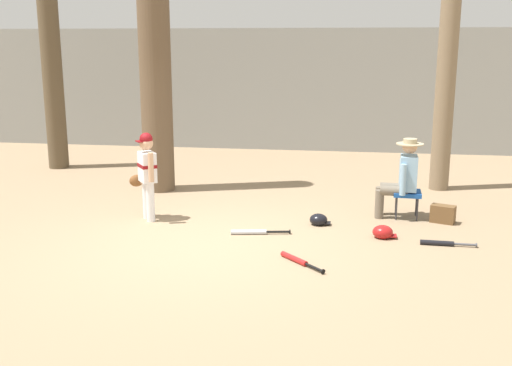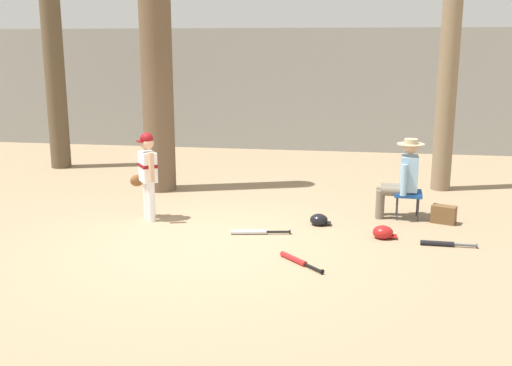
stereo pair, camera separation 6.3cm
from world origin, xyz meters
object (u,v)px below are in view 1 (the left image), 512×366
(bat_black_composite, at_px, (441,243))
(folding_stool, at_px, (407,194))
(bat_aluminum_silver, at_px, (253,232))
(batting_helmet_black, at_px, (319,220))
(tree_behind_spectator, at_px, (446,81))
(handbag_beside_stool, at_px, (443,214))
(young_ballplayer, at_px, (146,171))
(seated_spectator, at_px, (401,176))
(tree_far_left, at_px, (52,68))
(bat_red_barrel, at_px, (297,260))
(tree_near_player, at_px, (154,30))
(batting_helmet_red, at_px, (383,232))

(bat_black_composite, bearing_deg, folding_stool, 105.46)
(bat_aluminum_silver, height_order, batting_helmet_black, batting_helmet_black)
(tree_behind_spectator, height_order, handbag_beside_stool, tree_behind_spectator)
(young_ballplayer, xyz_separation_m, folding_stool, (3.80, 0.68, -0.38))
(tree_behind_spectator, distance_m, seated_spectator, 2.50)
(tree_far_left, height_order, bat_red_barrel, tree_far_left)
(folding_stool, relative_size, bat_black_composite, 0.59)
(young_ballplayer, relative_size, bat_black_composite, 1.84)
(tree_near_player, xyz_separation_m, batting_helmet_black, (2.93, -1.73, -2.70))
(tree_near_player, relative_size, bat_aluminum_silver, 7.63)
(tree_far_left, xyz_separation_m, batting_helmet_black, (5.63, -3.32, -1.99))
(tree_far_left, xyz_separation_m, bat_aluminum_silver, (4.77, -3.90, -2.04))
(bat_red_barrel, relative_size, bat_aluminum_silver, 0.71)
(folding_stool, relative_size, seated_spectator, 0.35)
(tree_near_player, relative_size, bat_black_composite, 8.78)
(young_ballplayer, bearing_deg, folding_stool, 10.11)
(bat_red_barrel, bearing_deg, tree_behind_spectator, 62.11)
(tree_behind_spectator, distance_m, folding_stool, 2.63)
(young_ballplayer, xyz_separation_m, bat_black_composite, (4.14, -0.57, -0.71))
(bat_black_composite, height_order, batting_helmet_black, batting_helmet_black)
(tree_behind_spectator, relative_size, folding_stool, 10.51)
(tree_behind_spectator, bearing_deg, folding_stool, -110.43)
(bat_red_barrel, bearing_deg, tree_far_left, 138.00)
(seated_spectator, distance_m, batting_helmet_black, 1.43)
(tree_behind_spectator, distance_m, handbag_beside_stool, 2.82)
(young_ballplayer, bearing_deg, bat_black_composite, -7.83)
(tree_near_player, xyz_separation_m, seated_spectator, (4.11, -1.16, -2.13))
(folding_stool, distance_m, bat_aluminum_silver, 2.45)
(bat_aluminum_silver, bearing_deg, tree_near_player, 131.73)
(seated_spectator, height_order, tree_far_left, tree_far_left)
(tree_near_player, height_order, handbag_beside_stool, tree_near_player)
(folding_stool, xyz_separation_m, batting_helmet_black, (-1.28, -0.56, -0.29))
(tree_far_left, height_order, bat_aluminum_silver, tree_far_left)
(seated_spectator, relative_size, bat_black_composite, 1.69)
(bat_red_barrel, bearing_deg, batting_helmet_black, 83.86)
(tree_far_left, bearing_deg, batting_helmet_black, -30.53)
(seated_spectator, bearing_deg, tree_near_player, 164.18)
(batting_helmet_black, bearing_deg, bat_black_composite, -22.87)
(tree_behind_spectator, bearing_deg, handbag_beside_stool, -96.11)
(bat_red_barrel, bearing_deg, batting_helmet_red, 46.63)
(tree_near_player, height_order, batting_helmet_red, tree_near_player)
(bat_aluminum_silver, bearing_deg, bat_red_barrel, -55.60)
(folding_stool, distance_m, tree_far_left, 7.63)
(tree_behind_spectator, bearing_deg, seated_spectator, -112.94)
(bat_red_barrel, height_order, batting_helmet_black, batting_helmet_black)
(folding_stool, bearing_deg, tree_far_left, 158.24)
(folding_stool, xyz_separation_m, bat_red_barrel, (-1.45, -2.16, -0.33))
(young_ballplayer, bearing_deg, tree_far_left, 132.14)
(tree_near_player, relative_size, tree_behind_spectator, 1.42)
(bat_red_barrel, xyz_separation_m, bat_aluminum_silver, (-0.69, 1.01, 0.00))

